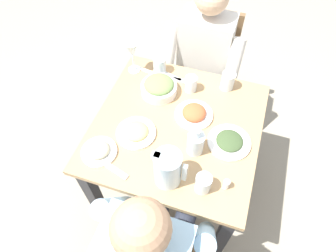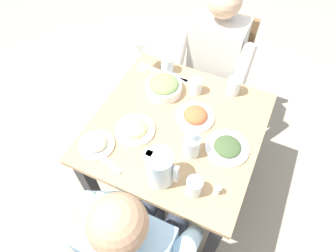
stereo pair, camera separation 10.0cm
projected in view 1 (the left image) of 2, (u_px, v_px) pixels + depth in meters
name	position (u px, v px, depth m)	size (l,w,h in m)	color
ground_plane	(174.00, 185.00, 2.12)	(8.00, 8.00, 0.00)	#9E937F
dining_table	(176.00, 139.00, 1.63)	(0.84, 0.84, 0.74)	tan
chair_far	(206.00, 65.00, 2.13)	(0.40, 0.40, 0.87)	brown
diner_near	(156.00, 238.00, 1.28)	(0.48, 0.53, 1.17)	#9EC6E0
diner_far	(200.00, 68.00, 1.90)	(0.48, 0.53, 1.17)	silver
water_pitcher	(168.00, 169.00, 1.26)	(0.16, 0.12, 0.19)	silver
salad_bowl	(159.00, 87.00, 1.61)	(0.20, 0.20, 0.09)	white
plate_fries	(136.00, 132.00, 1.47)	(0.20, 0.20, 0.04)	white
plate_rice_curry	(194.00, 113.00, 1.53)	(0.20, 0.20, 0.06)	white
plate_dolmas	(229.00, 141.00, 1.44)	(0.21, 0.21, 0.04)	white
plate_beans	(99.00, 151.00, 1.41)	(0.17, 0.17, 0.05)	white
water_glass_far_right	(228.00, 81.00, 1.63)	(0.08, 0.08, 0.10)	silver
water_glass_far_left	(191.00, 84.00, 1.62)	(0.07, 0.07, 0.09)	silver
water_glass_near_left	(160.00, 65.00, 1.71)	(0.07, 0.07, 0.10)	silver
water_glass_by_pitcher	(203.00, 183.00, 1.27)	(0.07, 0.07, 0.10)	silver
wine_glass	(132.00, 51.00, 1.64)	(0.08, 0.08, 0.20)	silver
oil_carafe	(195.00, 144.00, 1.38)	(0.08, 0.08, 0.16)	silver
salt_shaker	(226.00, 184.00, 1.29)	(0.03, 0.03, 0.05)	white
fork_near	(113.00, 169.00, 1.37)	(0.17, 0.03, 0.01)	silver
knife_near	(147.00, 71.00, 1.74)	(0.18, 0.02, 0.01)	silver
fork_far	(173.00, 79.00, 1.70)	(0.17, 0.03, 0.01)	silver
knife_far	(168.00, 74.00, 1.72)	(0.18, 0.02, 0.01)	silver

